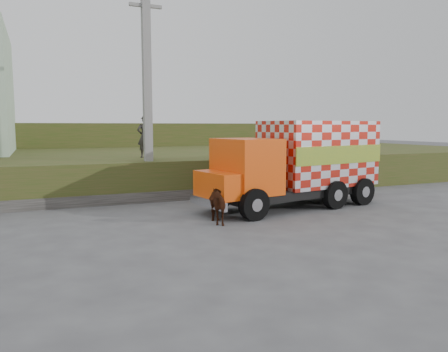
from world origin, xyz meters
name	(u,v)px	position (x,y,z in m)	size (l,w,h in m)	color
ground	(219,222)	(0.00, 0.00, 0.00)	(120.00, 120.00, 0.00)	#474749
embankment	(143,167)	(0.00, 10.00, 0.75)	(40.00, 12.00, 1.50)	#314818
embankment_far	(108,144)	(0.00, 22.00, 1.50)	(40.00, 12.00, 3.00)	#314818
retaining_strip	(125,198)	(-2.00, 4.20, 0.20)	(16.00, 0.50, 0.40)	#595651
utility_pole	(147,92)	(-1.00, 4.60, 4.08)	(1.20, 0.30, 8.00)	gray
cargo_truck	(299,163)	(3.55, 1.22, 1.55)	(6.99, 3.28, 3.00)	black
cow	(214,204)	(-0.21, -0.12, 0.56)	(0.61, 1.33, 1.12)	black
pedestrian	(145,137)	(-0.70, 6.47, 2.38)	(0.64, 0.42, 1.76)	#2C2A27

